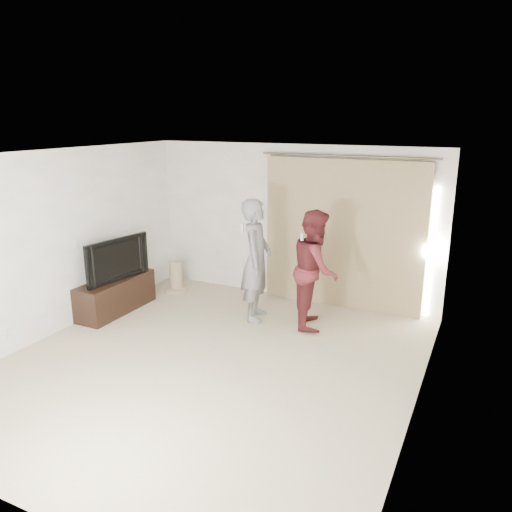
# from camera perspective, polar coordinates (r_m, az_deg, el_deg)

# --- Properties ---
(floor) EXTENTS (5.50, 5.50, 0.00)m
(floor) POSITION_cam_1_polar(r_m,az_deg,el_deg) (6.51, -5.33, -12.13)
(floor) COLOR tan
(floor) RESTS_ON ground
(wall_back) EXTENTS (5.00, 0.04, 2.60)m
(wall_back) POSITION_cam_1_polar(r_m,az_deg,el_deg) (8.41, 4.13, 3.79)
(wall_back) COLOR white
(wall_back) RESTS_ON ground
(wall_left) EXTENTS (0.04, 5.50, 2.60)m
(wall_left) POSITION_cam_1_polar(r_m,az_deg,el_deg) (7.58, -22.02, 1.35)
(wall_left) COLOR white
(wall_left) RESTS_ON ground
(ceiling) EXTENTS (5.00, 5.50, 0.01)m
(ceiling) POSITION_cam_1_polar(r_m,az_deg,el_deg) (5.77, -5.99, 11.35)
(ceiling) COLOR silver
(ceiling) RESTS_ON wall_back
(curtain) EXTENTS (2.80, 0.11, 2.46)m
(curtain) POSITION_cam_1_polar(r_m,az_deg,el_deg) (8.08, 9.97, 2.40)
(curtain) COLOR tan
(curtain) RESTS_ON ground
(tv_console) EXTENTS (0.49, 1.41, 0.54)m
(tv_console) POSITION_cam_1_polar(r_m,az_deg,el_deg) (8.31, -15.73, -4.30)
(tv_console) COLOR black
(tv_console) RESTS_ON ground
(tv) EXTENTS (0.34, 1.18, 0.68)m
(tv) POSITION_cam_1_polar(r_m,az_deg,el_deg) (8.13, -16.05, -0.26)
(tv) COLOR black
(tv) RESTS_ON tv_console
(scratching_post) EXTENTS (0.41, 0.41, 0.55)m
(scratching_post) POSITION_cam_1_polar(r_m,az_deg,el_deg) (9.01, -9.11, -2.66)
(scratching_post) COLOR tan
(scratching_post) RESTS_ON ground
(person_man) EXTENTS (0.60, 0.77, 1.87)m
(person_man) POSITION_cam_1_polar(r_m,az_deg,el_deg) (7.52, 0.03, -0.48)
(person_man) COLOR slate
(person_man) RESTS_ON ground
(person_woman) EXTENTS (0.89, 1.01, 1.75)m
(person_woman) POSITION_cam_1_polar(r_m,az_deg,el_deg) (7.34, 6.80, -1.47)
(person_woman) COLOR #581D21
(person_woman) RESTS_ON ground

